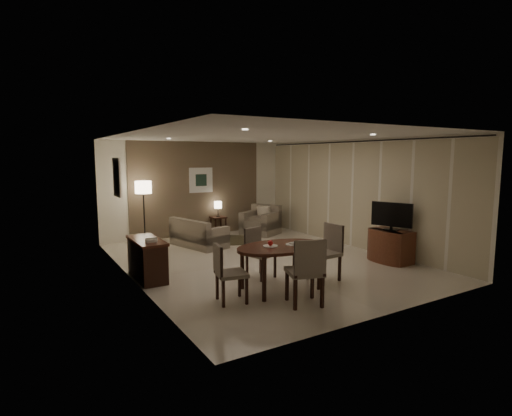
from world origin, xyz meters
TOP-DOWN VIEW (x-y plane):
  - room_shell at (0.00, 0.40)m, footprint 5.50×7.00m
  - taupe_accent at (0.00, 3.48)m, footprint 3.96×0.03m
  - curtain_wall at (2.68, 0.00)m, footprint 0.08×6.70m
  - curtain_rod at (2.68, 0.00)m, footprint 0.03×6.80m
  - art_back_frame at (0.10, 3.46)m, footprint 0.72×0.03m
  - art_back_canvas at (0.10, 3.44)m, footprint 0.34×0.01m
  - art_left_frame at (-2.72, 1.20)m, footprint 0.03×0.60m
  - art_left_canvas at (-2.71, 1.20)m, footprint 0.01×0.46m
  - downlight_nl at (-1.40, -1.80)m, footprint 0.10×0.10m
  - downlight_nr at (1.40, -1.80)m, footprint 0.10×0.10m
  - downlight_fl at (-1.40, 1.80)m, footprint 0.10×0.10m
  - downlight_fr at (1.40, 1.80)m, footprint 0.10×0.10m
  - console_desk at (-2.49, 0.00)m, footprint 0.48×1.20m
  - telephone at (-2.49, -0.30)m, footprint 0.20×0.14m
  - tv_cabinet at (2.40, -1.50)m, footprint 0.48×0.90m
  - flat_tv at (2.38, -1.50)m, footprint 0.36×0.85m
  - dining_table at (-0.69, -1.77)m, footprint 1.62×1.01m
  - chair_near at (-0.78, -2.54)m, footprint 0.65×0.65m
  - chair_far at (-0.63, -1.03)m, footprint 0.55×0.55m
  - chair_left at (-1.70, -1.88)m, footprint 0.53×0.53m
  - chair_right at (0.28, -1.76)m, footprint 0.52×0.52m
  - plate_a at (-0.87, -1.72)m, footprint 0.26×0.26m
  - plate_b at (-0.47, -1.82)m, footprint 0.26×0.26m
  - fruit_apple at (-0.87, -1.72)m, footprint 0.09×0.09m
  - napkin at (-0.47, -1.82)m, footprint 0.12×0.08m
  - round_rug at (0.53, 2.24)m, footprint 1.32×1.32m
  - sofa at (-0.58, 2.06)m, footprint 1.67×1.14m
  - armchair at (1.60, 2.62)m, footprint 1.24×1.26m
  - side_table at (0.53, 3.24)m, footprint 0.41×0.41m
  - table_lamp at (0.53, 3.25)m, footprint 0.22×0.22m
  - floor_lamp at (-1.69, 3.03)m, footprint 0.42×0.42m

SIDE VIEW (x-z plane):
  - round_rug at x=0.53m, z-range 0.00..0.01m
  - side_table at x=0.53m, z-range 0.00..0.52m
  - tv_cabinet at x=2.40m, z-range 0.00..0.70m
  - sofa at x=-0.58m, z-range 0.00..0.71m
  - console_desk at x=-2.49m, z-range 0.00..0.75m
  - dining_table at x=-0.69m, z-range 0.00..0.76m
  - armchair at x=1.60m, z-range 0.00..0.84m
  - chair_left at x=-1.70m, z-range 0.00..0.93m
  - chair_far at x=-0.63m, z-range 0.00..0.93m
  - chair_right at x=0.28m, z-range 0.00..1.03m
  - chair_near at x=-0.78m, z-range 0.00..1.06m
  - plate_a at x=-0.87m, z-range 0.76..0.78m
  - plate_b at x=-0.47m, z-range 0.76..0.78m
  - table_lamp at x=0.53m, z-range 0.52..1.02m
  - napkin at x=-0.47m, z-range 0.78..0.81m
  - telephone at x=-2.49m, z-range 0.76..0.85m
  - fruit_apple at x=-0.87m, z-range 0.78..0.87m
  - floor_lamp at x=-1.69m, z-range 0.00..1.65m
  - flat_tv at x=2.38m, z-range 0.72..1.32m
  - curtain_wall at x=2.68m, z-range 0.03..2.61m
  - taupe_accent at x=0.00m, z-range 0.00..2.70m
  - room_shell at x=0.00m, z-range 0.00..2.70m
  - art_back_frame at x=0.10m, z-range 1.24..1.96m
  - art_back_canvas at x=0.10m, z-range 1.43..1.77m
  - art_left_frame at x=-2.72m, z-range 1.45..2.25m
  - art_left_canvas at x=-2.71m, z-range 1.53..2.17m
  - curtain_rod at x=2.68m, z-range 2.62..2.66m
  - downlight_nl at x=-1.40m, z-range 2.68..2.69m
  - downlight_nr at x=1.40m, z-range 2.68..2.69m
  - downlight_fl at x=-1.40m, z-range 2.68..2.69m
  - downlight_fr at x=1.40m, z-range 2.68..2.69m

